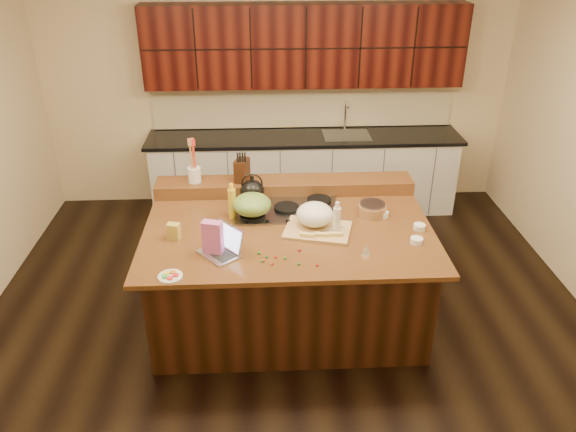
{
  "coord_description": "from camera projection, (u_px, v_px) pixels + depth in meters",
  "views": [
    {
      "loc": [
        -0.21,
        -4.09,
        3.19
      ],
      "look_at": [
        0.0,
        0.05,
        1.0
      ],
      "focal_mm": 35.0,
      "sensor_mm": 36.0,
      "label": 1
    }
  ],
  "objects": [
    {
      "name": "room",
      "position": [
        288.0,
        180.0,
        4.49
      ],
      "size": [
        5.52,
        5.02,
        2.72
      ],
      "color": "black",
      "rests_on": "ground"
    },
    {
      "name": "island",
      "position": [
        288.0,
        273.0,
        4.9
      ],
      "size": [
        2.4,
        1.6,
        0.92
      ],
      "color": "black",
      "rests_on": "ground"
    },
    {
      "name": "back_ledge",
      "position": [
        285.0,
        186.0,
        5.28
      ],
      "size": [
        2.4,
        0.3,
        0.12
      ],
      "primitive_type": "cube",
      "color": "black",
      "rests_on": "island"
    },
    {
      "name": "cooktop",
      "position": [
        287.0,
        209.0,
        4.94
      ],
      "size": [
        0.92,
        0.52,
        0.05
      ],
      "color": "gray",
      "rests_on": "island"
    },
    {
      "name": "back_counter",
      "position": [
        304.0,
        131.0,
        6.64
      ],
      "size": [
        3.7,
        0.66,
        2.4
      ],
      "color": "silver",
      "rests_on": "ground"
    },
    {
      "name": "kettle",
      "position": [
        252.0,
        191.0,
        4.99
      ],
      "size": [
        0.22,
        0.22,
        0.19
      ],
      "primitive_type": "ellipsoid",
      "rotation": [
        0.0,
        0.0,
        -0.0
      ],
      "color": "black",
      "rests_on": "cooktop"
    },
    {
      "name": "green_bowl",
      "position": [
        252.0,
        204.0,
        4.76
      ],
      "size": [
        0.4,
        0.4,
        0.18
      ],
      "primitive_type": "ellipsoid",
      "rotation": [
        0.0,
        0.0,
        0.24
      ],
      "color": "olive",
      "rests_on": "cooktop"
    },
    {
      "name": "laptop",
      "position": [
        223.0,
        246.0,
        4.3
      ],
      "size": [
        0.39,
        0.39,
        0.22
      ],
      "rotation": [
        0.0,
        0.0,
        -0.86
      ],
      "color": "#B7B7BC",
      "rests_on": "island"
    },
    {
      "name": "oil_bottle",
      "position": [
        232.0,
        204.0,
        4.78
      ],
      "size": [
        0.08,
        0.08,
        0.27
      ],
      "primitive_type": "cylinder",
      "rotation": [
        0.0,
        0.0,
        -0.15
      ],
      "color": "gold",
      "rests_on": "island"
    },
    {
      "name": "vinegar_bottle",
      "position": [
        337.0,
        222.0,
        4.51
      ],
      "size": [
        0.08,
        0.08,
        0.25
      ],
      "primitive_type": "cylinder",
      "rotation": [
        0.0,
        0.0,
        0.34
      ],
      "color": "silver",
      "rests_on": "island"
    },
    {
      "name": "wooden_tray",
      "position": [
        315.0,
        218.0,
        4.63
      ],
      "size": [
        0.61,
        0.51,
        0.21
      ],
      "rotation": [
        0.0,
        0.0,
        -0.26
      ],
      "color": "tan",
      "rests_on": "island"
    },
    {
      "name": "ramekin_a",
      "position": [
        416.0,
        241.0,
        4.45
      ],
      "size": [
        0.13,
        0.13,
        0.04
      ],
      "primitive_type": "cylinder",
      "rotation": [
        0.0,
        0.0,
        -0.42
      ],
      "color": "white",
      "rests_on": "island"
    },
    {
      "name": "ramekin_b",
      "position": [
        419.0,
        227.0,
        4.64
      ],
      "size": [
        0.12,
        0.12,
        0.04
      ],
      "primitive_type": "cylinder",
      "rotation": [
        0.0,
        0.0,
        0.2
      ],
      "color": "white",
      "rests_on": "island"
    },
    {
      "name": "ramekin_c",
      "position": [
        383.0,
        214.0,
        4.85
      ],
      "size": [
        0.12,
        0.12,
        0.04
      ],
      "primitive_type": "cylinder",
      "rotation": [
        0.0,
        0.0,
        -0.27
      ],
      "color": "white",
      "rests_on": "island"
    },
    {
      "name": "strainer_bowl",
      "position": [
        372.0,
        210.0,
        4.87
      ],
      "size": [
        0.25,
        0.25,
        0.09
      ],
      "primitive_type": "cylinder",
      "rotation": [
        0.0,
        0.0,
        0.05
      ],
      "color": "#996B3F",
      "rests_on": "island"
    },
    {
      "name": "kitchen_timer",
      "position": [
        366.0,
        249.0,
        4.31
      ],
      "size": [
        0.09,
        0.09,
        0.07
      ],
      "primitive_type": "cone",
      "rotation": [
        0.0,
        0.0,
        -0.16
      ],
      "color": "silver",
      "rests_on": "island"
    },
    {
      "name": "pink_bag",
      "position": [
        213.0,
        238.0,
        4.25
      ],
      "size": [
        0.16,
        0.12,
        0.28
      ],
      "primitive_type": "cube",
      "rotation": [
        0.0,
        0.0,
        -0.28
      ],
      "color": "#C25BA4",
      "rests_on": "island"
    },
    {
      "name": "candy_plate",
      "position": [
        170.0,
        276.0,
        4.03
      ],
      "size": [
        0.21,
        0.21,
        0.01
      ],
      "primitive_type": "cylinder",
      "rotation": [
        0.0,
        0.0,
        -0.17
      ],
      "color": "white",
      "rests_on": "island"
    },
    {
      "name": "package_box",
      "position": [
        174.0,
        231.0,
        4.49
      ],
      "size": [
        0.11,
        0.09,
        0.14
      ],
      "primitive_type": "cube",
      "rotation": [
        0.0,
        0.0,
        -0.27
      ],
      "color": "gold",
      "rests_on": "island"
    },
    {
      "name": "utensil_crock",
      "position": [
        194.0,
        175.0,
        5.18
      ],
      "size": [
        0.14,
        0.14,
        0.14
      ],
      "primitive_type": "cylinder",
      "rotation": [
        0.0,
        0.0,
        0.14
      ],
      "color": "white",
      "rests_on": "back_ledge"
    },
    {
      "name": "knife_block",
      "position": [
        242.0,
        170.0,
        5.18
      ],
      "size": [
        0.15,
        0.2,
        0.21
      ],
      "primitive_type": "cube",
      "rotation": [
        0.0,
        0.0,
        -0.3
      ],
      "color": "black",
      "rests_on": "back_ledge"
    },
    {
      "name": "gumdrop_0",
      "position": [
        276.0,
        257.0,
        4.26
      ],
      "size": [
        0.02,
        0.02,
        0.02
      ],
      "primitive_type": "ellipsoid",
      "color": "red",
      "rests_on": "island"
    },
    {
      "name": "gumdrop_1",
      "position": [
        259.0,
        253.0,
        4.3
      ],
      "size": [
        0.02,
        0.02,
        0.02
      ],
      "primitive_type": "ellipsoid",
      "color": "#198C26",
      "rests_on": "island"
    },
    {
      "name": "gumdrop_2",
      "position": [
        317.0,
        265.0,
        4.16
      ],
      "size": [
        0.02,
        0.02,
        0.02
      ],
      "primitive_type": "ellipsoid",
      "color": "red",
      "rests_on": "island"
    },
    {
      "name": "gumdrop_3",
      "position": [
        267.0,
        257.0,
        4.26
      ],
      "size": [
        0.02,
        0.02,
        0.02
      ],
      "primitive_type": "ellipsoid",
      "color": "#198C26",
      "rests_on": "island"
    },
    {
      "name": "gumdrop_4",
      "position": [
        263.0,
        261.0,
        4.21
      ],
      "size": [
        0.02,
        0.02,
        0.02
      ],
      "primitive_type": "ellipsoid",
      "color": "red",
      "rests_on": "island"
    },
    {
      "name": "gumdrop_5",
      "position": [
        285.0,
        258.0,
        4.24
      ],
      "size": [
        0.02,
        0.02,
        0.02
      ],
      "primitive_type": "ellipsoid",
      "color": "#198C26",
      "rests_on": "island"
    },
    {
      "name": "gumdrop_6",
      "position": [
        300.0,
        250.0,
        4.34
      ],
      "size": [
        0.02,
        0.02,
        0.02
      ],
      "primitive_type": "ellipsoid",
      "color": "red",
      "rests_on": "island"
    },
    {
      "name": "gumdrop_7",
      "position": [
        262.0,
        261.0,
        4.21
      ],
      "size": [
        0.02,
        0.02,
        0.02
      ],
      "primitive_type": "ellipsoid",
      "color": "#198C26",
      "rests_on": "island"
    },
    {
      "name": "gumdrop_8",
      "position": [
        272.0,
        264.0,
        4.17
      ],
      "size": [
        0.02,
        0.02,
        0.02
      ],
      "primitive_type": "ellipsoid",
      "color": "red",
      "rests_on": "island"
    },
    {
      "name": "gumdrop_9",
      "position": [
        299.0,
        264.0,
        4.17
      ],
      "size": [
        0.02,
        0.02,
        0.02
      ],
      "primitive_type": "ellipsoid",
      "color": "#198C26",
      "rests_on": "island"
    }
  ]
}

